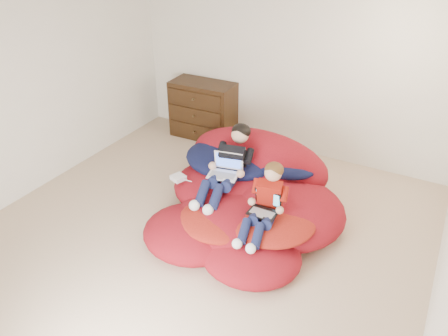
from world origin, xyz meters
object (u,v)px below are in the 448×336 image
(laptop_black, at_px, (265,206))
(laptop_white, at_px, (226,169))
(beanbag_pile, at_px, (248,196))
(dresser, at_px, (203,110))
(older_boy, at_px, (229,162))
(younger_boy, at_px, (266,200))

(laptop_black, bearing_deg, laptop_white, 151.76)
(beanbag_pile, distance_m, laptop_white, 0.46)
(dresser, distance_m, older_boy, 2.17)
(younger_boy, bearing_deg, laptop_white, 152.37)
(beanbag_pile, bearing_deg, older_boy, -178.85)
(laptop_white, bearing_deg, dresser, 128.32)
(beanbag_pile, bearing_deg, dresser, 134.94)
(laptop_white, bearing_deg, younger_boy, -27.63)
(dresser, relative_size, younger_boy, 1.25)
(beanbag_pile, xyz_separation_m, laptop_white, (-0.27, -0.10, 0.37))
(older_boy, xyz_separation_m, laptop_black, (0.69, -0.46, -0.13))
(younger_boy, bearing_deg, older_boy, 146.73)
(dresser, xyz_separation_m, beanbag_pile, (1.65, -1.65, -0.20))
(beanbag_pile, bearing_deg, laptop_white, -160.04)
(older_boy, bearing_deg, younger_boy, -33.27)
(beanbag_pile, height_order, younger_boy, younger_boy)
(beanbag_pile, relative_size, older_boy, 2.09)
(laptop_white, bearing_deg, laptop_black, -28.24)
(older_boy, bearing_deg, laptop_black, -33.81)
(laptop_white, height_order, laptop_black, laptop_white)
(dresser, height_order, laptop_white, dresser)
(beanbag_pile, distance_m, laptop_black, 0.69)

